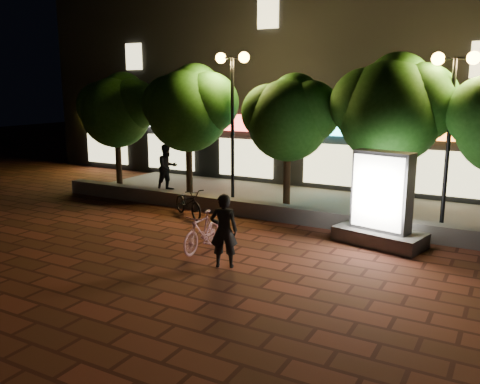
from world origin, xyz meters
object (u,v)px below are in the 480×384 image
Objects in this scene: tree_left at (190,105)px; ad_kiosk at (381,207)px; street_lamp_right at (452,95)px; tree_far_left at (118,108)px; pedestrian at (167,167)px; scooter_pink at (202,232)px; tree_right at (393,106)px; rider at (224,231)px; street_lamp_left at (232,89)px; scooter_parked at (188,202)px; tree_mid at (290,115)px.

tree_left is 8.37m from ad_kiosk.
street_lamp_right is at bearing 58.30° from ad_kiosk.
pedestrian is (2.16, 0.27, -2.29)m from tree_far_left.
tree_right is at bearing 54.89° from scooter_pink.
tree_far_left is 2.65× the size of rider.
tree_far_left is 5.50m from street_lamp_left.
ad_kiosk is (7.66, -2.34, -2.44)m from tree_left.
ad_kiosk is 4.77m from scooter_pink.
tree_left is at bearing 178.32° from street_lamp_right.
street_lamp_left is 7.07m from rider.
tree_right is 6.87m from rider.
tree_far_left is 2.52× the size of pedestrian.
tree_far_left is 6.29m from scooter_parked.
tree_right is 1.70m from street_lamp_right.
street_lamp_left reaches higher than scooter_pink.
tree_left is 1.09× the size of tree_mid.
scooter_pink is (-5.13, -4.85, -3.39)m from street_lamp_right.
scooter_pink is 0.91× the size of pedestrian.
street_lamp_right is (12.45, -0.26, 0.60)m from tree_far_left.
scooter_pink is (-3.85, -2.77, -0.51)m from ad_kiosk.
scooter_pink is (1.87, -4.85, -3.53)m from street_lamp_left.
street_lamp_right is 2.98× the size of scooter_pink.
street_lamp_left is 2.07× the size of ad_kiosk.
tree_left is 2.80m from pedestrian.
tree_right reaches higher than scooter_parked.
tree_left is at bearing 0.00° from tree_far_left.
rider reaches higher than scooter_parked.
tree_left is 2.80× the size of rider.
tree_left is at bearing 172.30° from street_lamp_left.
scooter_parked is at bearing 129.72° from scooter_pink.
rider is at bearing -34.79° from tree_far_left.
tree_right is 3.03× the size of scooter_pink.
rider is 4.79m from scooter_parked.
scooter_parked is (-3.36, 3.39, -0.40)m from rider.
tree_far_left is at bearing 168.17° from ad_kiosk.
tree_far_left is 7.50m from tree_mid.
tree_far_left reaches higher than ad_kiosk.
tree_mid is at bearing 147.48° from ad_kiosk.
ad_kiosk is at bearing -81.19° from tree_right.
street_lamp_left reaches higher than street_lamp_right.
tree_mid is at bearing 87.19° from scooter_pink.
scooter_pink is at bearing -91.99° from tree_mid.
tree_far_left is 2.77× the size of scooter_pink.
pedestrian is at bearing 7.23° from tree_far_left.
scooter_pink is 0.95× the size of rider.
pedestrian is at bearing 170.70° from street_lamp_left.
tree_right is at bearing 170.90° from street_lamp_right.
tree_right reaches higher than scooter_pink.
street_lamp_right is at bearing -150.35° from rider.
tree_far_left is at bearing -59.34° from rider.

